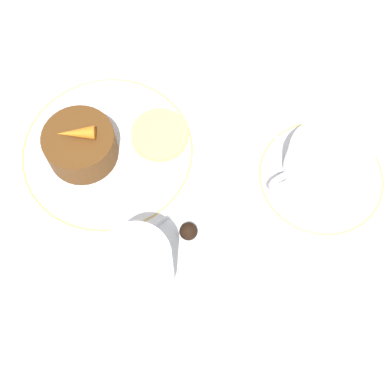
{
  "coord_description": "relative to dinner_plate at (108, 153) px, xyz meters",
  "views": [
    {
      "loc": [
        0.01,
        0.25,
        0.58
      ],
      "look_at": [
        -0.08,
        0.04,
        0.04
      ],
      "focal_mm": 50.0,
      "sensor_mm": 36.0,
      "label": 1
    }
  ],
  "objects": [
    {
      "name": "saucer",
      "position": [
        -0.22,
        0.13,
        -0.0
      ],
      "size": [
        0.16,
        0.16,
        0.01
      ],
      "color": "white",
      "rests_on": "ground_plane"
    },
    {
      "name": "ground_plane",
      "position": [
        0.01,
        0.06,
        -0.01
      ],
      "size": [
        3.0,
        3.0,
        0.0
      ],
      "primitive_type": "plane",
      "color": "white"
    },
    {
      "name": "spoon",
      "position": [
        -0.17,
        0.12,
        0.0
      ],
      "size": [
        0.05,
        0.1,
        0.0
      ],
      "color": "silver",
      "rests_on": "saucer"
    },
    {
      "name": "dessert_cake",
      "position": [
        0.03,
        -0.01,
        0.03
      ],
      "size": [
        0.08,
        0.08,
        0.04
      ],
      "color": "#563314",
      "rests_on": "dinner_plate"
    },
    {
      "name": "pineapple_slice",
      "position": [
        -0.06,
        0.01,
        0.01
      ],
      "size": [
        0.07,
        0.07,
        0.01
      ],
      "color": "#EFE075",
      "rests_on": "dinner_plate"
    },
    {
      "name": "wine_glass",
      "position": [
        0.02,
        0.17,
        0.07
      ],
      "size": [
        0.07,
        0.07,
        0.12
      ],
      "color": "silver",
      "rests_on": "ground_plane"
    },
    {
      "name": "carrot_garnish",
      "position": [
        0.03,
        -0.01,
        0.06
      ],
      "size": [
        0.04,
        0.03,
        0.02
      ],
      "color": "orange",
      "rests_on": "dessert_cake"
    },
    {
      "name": "dinner_plate",
      "position": [
        0.0,
        0.0,
        0.0
      ],
      "size": [
        0.22,
        0.22,
        0.01
      ],
      "color": "white",
      "rests_on": "ground_plane"
    },
    {
      "name": "chocolate_truffle",
      "position": [
        -0.05,
        0.13,
        0.0
      ],
      "size": [
        0.02,
        0.02,
        0.02
      ],
      "color": "black",
      "rests_on": "ground_plane"
    },
    {
      "name": "fork",
      "position": [
        -0.16,
        0.03,
        -0.01
      ],
      "size": [
        0.04,
        0.19,
        0.01
      ],
      "color": "silver",
      "rests_on": "ground_plane"
    },
    {
      "name": "coffee_cup",
      "position": [
        -0.22,
        0.13,
        0.03
      ],
      "size": [
        0.12,
        0.09,
        0.05
      ],
      "color": "white",
      "rests_on": "saucer"
    }
  ]
}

